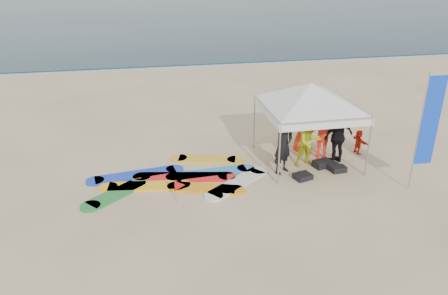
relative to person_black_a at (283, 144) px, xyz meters
name	(u,v)px	position (x,y,z in m)	size (l,w,h in m)	color
ground	(251,236)	(-1.78, -3.11, -0.95)	(120.00, 120.00, 0.00)	beige
ocean	(149,2)	(-1.78, 56.89, -0.91)	(160.00, 84.00, 0.08)	#0C2633
shoreline_foam	(176,66)	(-1.78, 15.09, -0.94)	(160.00, 1.20, 0.01)	silver
person_black_a	(283,144)	(0.00, 0.00, 0.00)	(0.69, 0.45, 1.90)	black
person_yellow	(309,142)	(0.94, 0.30, -0.14)	(0.79, 0.61, 1.62)	#C1CC1C
person_orange_a	(323,132)	(1.63, 0.82, -0.07)	(1.13, 0.65, 1.75)	red
person_black_b	(338,136)	(1.93, 0.35, -0.05)	(1.05, 0.44, 1.79)	black
person_orange_b	(304,125)	(1.19, 1.46, -0.03)	(0.90, 0.58, 1.84)	red
person_seated	(359,142)	(2.94, 0.86, -0.53)	(0.77, 0.24, 0.83)	red
canopy_tent	(311,83)	(1.02, 0.68, 1.61)	(3.90, 3.90, 2.94)	#A5A5A8
feather_flag	(429,123)	(3.46, -1.72, 1.04)	(0.57, 0.04, 3.37)	#A5A5A8
marker_pennant	(180,185)	(-3.25, -1.17, -0.45)	(0.28, 0.28, 0.64)	#A5A5A8
gear_pile	(322,168)	(1.23, -0.20, -0.85)	(1.78, 1.16, 0.22)	black
surfboard_spread	(181,179)	(-3.09, 0.10, -0.91)	(5.26, 3.14, 0.07)	#2A83E0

